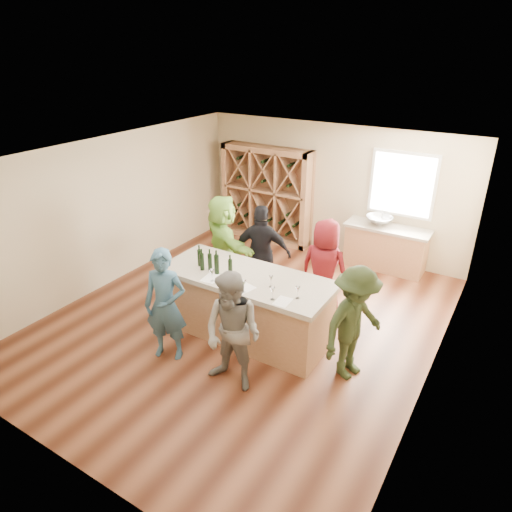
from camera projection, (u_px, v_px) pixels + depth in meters
The scene contains 34 objects.
floor at pixel (245, 322), 7.83m from camera, with size 6.00×7.00×0.10m, color brown.
ceiling at pixel (243, 153), 6.59m from camera, with size 6.00×7.00×0.10m, color white.
wall_back at pixel (332, 189), 9.94m from camera, with size 6.00×0.10×2.80m, color #C8B691.
wall_front at pixel (48, 370), 4.47m from camera, with size 6.00×0.10×2.80m, color #C8B691.
wall_left at pixel (109, 211), 8.65m from camera, with size 0.10×7.00×2.80m, color #C8B691.
wall_right at pixel (446, 296), 5.76m from camera, with size 0.10×7.00×2.80m, color #C8B691.
window_frame at pixel (403, 184), 9.02m from camera, with size 1.30×0.06×1.30m, color white.
window_pane at pixel (402, 185), 8.99m from camera, with size 1.18×0.01×1.18m, color white.
wine_rack at pixel (267, 194), 10.57m from camera, with size 2.20×0.45×2.20m, color #A5744F.
back_counter_base at pixel (385, 249), 9.42m from camera, with size 1.60×0.58×0.86m, color #A5744F.
back_counter_top at pixel (388, 228), 9.23m from camera, with size 1.70×0.62×0.06m, color #ABA08C.
sink at pixel (379, 221), 9.27m from camera, with size 0.54×0.54×0.19m, color silver.
faucet at pixel (382, 215), 9.38m from camera, with size 0.02×0.02×0.30m, color silver.
tasting_counter_base at pixel (247, 308), 7.21m from camera, with size 2.60×1.00×1.00m, color #A5744F.
tasting_counter_top at pixel (246, 277), 6.98m from camera, with size 2.72×1.12×0.08m, color #ABA08C.
wine_bottle_a at pixel (200, 258), 7.21m from camera, with size 0.07×0.07×0.27m, color black.
wine_bottle_b at pixel (202, 262), 7.07m from camera, with size 0.07×0.07×0.28m, color black.
wine_bottle_c at pixel (210, 262), 7.07m from camera, with size 0.07×0.07×0.27m, color black.
wine_bottle_d at pixel (217, 264), 6.95m from camera, with size 0.08×0.08×0.31m, color black.
wine_bottle_e at pixel (230, 268), 6.88m from camera, with size 0.07×0.07×0.27m, color black.
wine_glass_a at pixel (212, 275), 6.75m from camera, with size 0.07×0.07×0.20m, color white.
wine_glass_b at pixel (244, 286), 6.44m from camera, with size 0.08×0.08×0.20m, color white.
wine_glass_c at pixel (273, 293), 6.27m from camera, with size 0.07×0.07×0.20m, color white.
wine_glass_d at pixel (271, 282), 6.60m from camera, with size 0.06×0.06×0.17m, color white.
wine_glass_e at pixel (298, 292), 6.30m from camera, with size 0.07×0.07×0.18m, color white.
tasting_menu_a at pixel (211, 278), 6.88m from camera, with size 0.23×0.31×0.00m, color white.
tasting_menu_b at pixel (243, 289), 6.58m from camera, with size 0.24×0.32×0.00m, color white.
tasting_menu_c at pixel (283, 302), 6.26m from camera, with size 0.20×0.28×0.00m, color white.
person_near_left at pixel (166, 305), 6.58m from camera, with size 0.63×0.46×1.74m, color #335972.
person_near_right at pixel (233, 333), 5.98m from camera, with size 0.83×0.46×1.71m, color slate.
person_server at pixel (354, 324), 6.19m from camera, with size 1.09×0.51×1.69m, color #263319.
person_far_mid at pixel (262, 253), 8.13m from camera, with size 1.04×0.53×1.78m, color black.
person_far_right at pixel (324, 269), 7.62m from camera, with size 0.85×0.55×1.74m, color #590F14.
person_far_left at pixel (223, 243), 8.48m from camera, with size 1.71×0.61×1.84m, color #8CC64C.
Camera 1 is at (3.61, -5.52, 4.32)m, focal length 32.00 mm.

